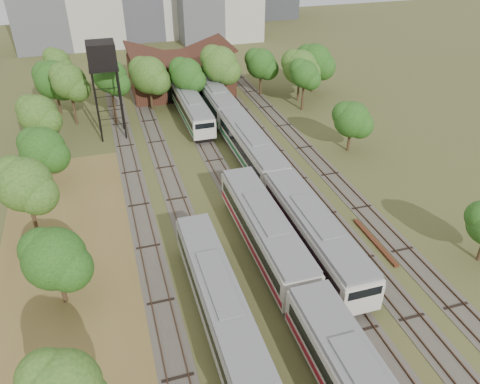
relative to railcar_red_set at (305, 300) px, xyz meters
name	(u,v)px	position (x,y,z in m)	size (l,w,h in m)	color
ground	(363,372)	(2.00, -5.38, -2.15)	(240.00, 240.00, 0.00)	#475123
dry_grass_patch	(83,344)	(-16.00, 2.62, -2.13)	(14.00, 60.00, 0.04)	brown
tracks	(242,188)	(1.33, 19.62, -2.11)	(24.60, 80.00, 0.19)	#4C473D
railcar_red_set	(305,300)	(0.00, 0.00, 0.00)	(3.28, 34.58, 4.07)	black
railcar_green_set	(251,149)	(4.00, 24.57, 0.01)	(3.30, 52.07, 4.08)	black
railcar_rear	(192,109)	(0.00, 39.35, -0.18)	(3.02, 16.08, 3.73)	black
old_grey_coach	(219,300)	(-6.00, 2.01, -0.13)	(3.00, 18.00, 3.71)	black
water_tower	(102,58)	(-11.18, 38.01, 8.35)	(3.60, 3.60, 12.44)	black
rail_pile_far	(375,242)	(10.20, 6.78, -2.03)	(0.45, 7.25, 0.24)	#5B2D1A
maintenance_shed	(180,74)	(1.00, 52.60, 0.76)	(16.45, 11.55, 7.58)	#391A14
tree_band_left	(46,168)	(-18.18, 21.35, 2.71)	(7.97, 76.62, 8.18)	#382616
tree_band_far	(218,69)	(5.23, 44.44, 3.50)	(42.76, 9.73, 9.17)	#382616
tree_band_right	(360,122)	(17.13, 22.94, 2.39)	(4.84, 40.97, 7.56)	#382616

